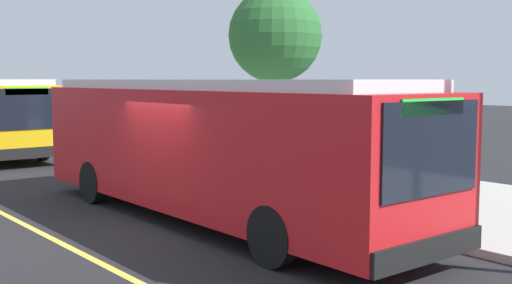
# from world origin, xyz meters

# --- Properties ---
(ground_plane) EXTENTS (120.00, 120.00, 0.00)m
(ground_plane) POSITION_xyz_m (0.00, 0.00, 0.00)
(ground_plane) COLOR #232326
(sidewalk_curb) EXTENTS (44.00, 6.40, 0.15)m
(sidewalk_curb) POSITION_xyz_m (0.00, 6.00, 0.07)
(sidewalk_curb) COLOR #B7B2A8
(sidewalk_curb) RESTS_ON ground_plane
(lane_stripe_center) EXTENTS (36.00, 0.14, 0.01)m
(lane_stripe_center) POSITION_xyz_m (0.00, -2.20, 0.00)
(lane_stripe_center) COLOR #E0D64C
(lane_stripe_center) RESTS_ON ground_plane
(transit_bus_main) EXTENTS (10.99, 2.71, 2.95)m
(transit_bus_main) POSITION_xyz_m (0.04, 1.01, 1.62)
(transit_bus_main) COLOR red
(transit_bus_main) RESTS_ON ground_plane
(bus_shelter) EXTENTS (2.90, 1.60, 2.48)m
(bus_shelter) POSITION_xyz_m (-0.14, 5.40, 1.92)
(bus_shelter) COLOR #333338
(bus_shelter) RESTS_ON sidewalk_curb
(waiting_bench) EXTENTS (1.60, 0.48, 0.95)m
(waiting_bench) POSITION_xyz_m (-0.10, 5.51, 0.63)
(waiting_bench) COLOR brown
(waiting_bench) RESTS_ON sidewalk_curb
(route_sign_post) EXTENTS (0.44, 0.08, 2.80)m
(route_sign_post) POSITION_xyz_m (2.34, 3.55, 1.96)
(route_sign_post) COLOR #333338
(route_sign_post) RESTS_ON sidewalk_curb
(street_tree_near_shelter) EXTENTS (3.14, 3.14, 5.84)m
(street_tree_near_shelter) POSITION_xyz_m (-5.30, 7.45, 4.38)
(street_tree_near_shelter) COLOR brown
(street_tree_near_shelter) RESTS_ON sidewalk_curb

